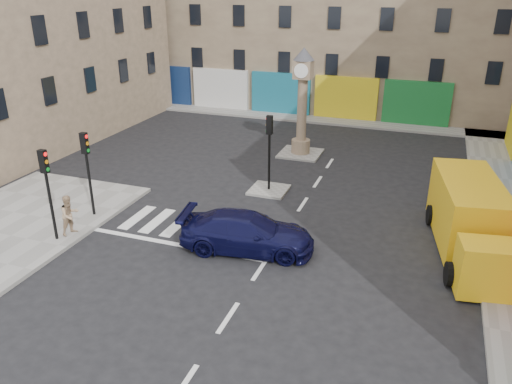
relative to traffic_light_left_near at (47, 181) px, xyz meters
The scene contains 13 objects.
ground 8.71m from the traffic_light_left_near, ahead, with size 120.00×120.00×0.00m, color black.
sidewalk_right 19.79m from the traffic_light_left_near, 29.96° to the left, with size 2.60×30.00×0.15m, color gray.
sidewalk_far 22.56m from the traffic_light_left_near, 78.94° to the left, with size 32.00×2.40×0.15m, color gray.
island_near 10.35m from the traffic_light_left_near, 51.07° to the left, with size 1.80×1.80×0.12m, color gray.
island_far 15.38m from the traffic_light_left_near, 65.46° to the left, with size 2.40×2.40×0.12m, color gray.
building_left 16.66m from the traffic_light_left_near, 132.20° to the left, with size 8.00×20.00×15.00m, color #9D8266.
traffic_light_left_near is the anchor object (origin of this frame).
traffic_light_left_far 2.40m from the traffic_light_left_near, 90.00° to the left, with size 0.28×0.22×3.70m.
traffic_light_island 10.03m from the traffic_light_left_near, 51.07° to the left, with size 0.28×0.22×3.70m.
clock_pillar 15.19m from the traffic_light_left_near, 65.45° to the left, with size 1.20×1.20×6.10m.
navy_sedan 7.84m from the traffic_light_left_near, 15.14° to the left, with size 2.09×5.14×1.49m, color black.
yellow_van 16.13m from the traffic_light_left_near, 17.67° to the left, with size 3.29×7.32×2.57m.
pedestrian_tan 1.77m from the traffic_light_left_near, 62.51° to the left, with size 0.80×0.63×1.66m, color tan.
Camera 1 is at (5.09, -13.63, 9.62)m, focal length 35.00 mm.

